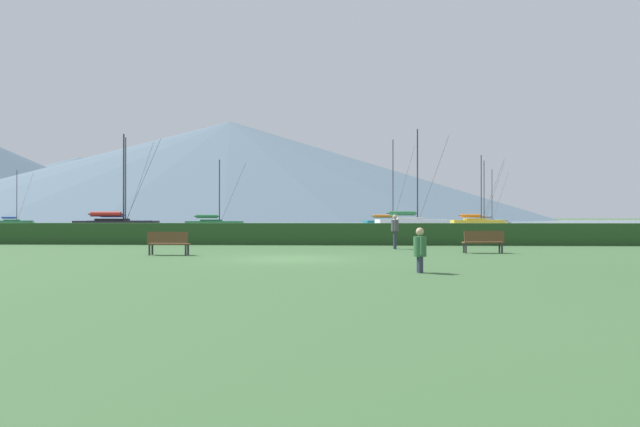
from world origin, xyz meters
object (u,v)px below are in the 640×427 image
Objects in this scene: sailboat_slip_6 at (390,223)px; person_standing_walker at (395,229)px; sailboat_slip_0 at (478,223)px; sailboat_slip_8 at (481,222)px; park_bench_near_path at (168,242)px; sailboat_slip_7 at (121,224)px; park_bench_under_tree at (483,241)px; person_seated_viewer at (420,248)px; sailboat_slip_5 at (118,226)px; sailboat_slip_9 at (215,225)px; sailboat_slip_3 at (413,224)px; sailboat_slip_4 at (490,222)px; sailboat_slip_1 at (14,223)px.

sailboat_slip_6 reaches higher than person_standing_walker.
sailboat_slip_0 is 11.43m from sailboat_slip_8.
park_bench_near_path is (-25.12, -59.11, -0.14)m from sailboat_slip_0.
sailboat_slip_7 is 49.53m from person_standing_walker.
sailboat_slip_8 reaches higher than park_bench_under_tree.
person_seated_viewer is at bearing -93.20° from person_standing_walker.
sailboat_slip_8 is (42.64, 39.41, -0.05)m from sailboat_slip_5.
sailboat_slip_9 is (-33.71, -14.38, -0.05)m from sailboat_slip_0.
sailboat_slip_9 is (-21.22, -11.06, -0.04)m from sailboat_slip_6.
sailboat_slip_6 is 7.23× the size of park_bench_near_path.
sailboat_slip_3 reaches higher than sailboat_slip_5.
sailboat_slip_6 reaches higher than park_bench_near_path.
sailboat_slip_0 reaches higher than person_standing_walker.
sailboat_slip_3 is at bearing -10.22° from sailboat_slip_9.
sailboat_slip_5 is at bearing -151.39° from sailboat_slip_6.
sailboat_slip_0 is 1.01× the size of sailboat_slip_4.
sailboat_slip_8 is (77.80, -2.60, 0.08)m from sailboat_slip_1.
sailboat_slip_1 is 5.77× the size of person_standing_walker.
sailboat_slip_0 is 1.08× the size of sailboat_slip_5.
sailboat_slip_4 is 0.96× the size of sailboat_slip_8.
sailboat_slip_5 is 5.39× the size of park_bench_under_tree.
sailboat_slip_0 is 23.94m from sailboat_slip_4.
sailboat_slip_0 is at bearing 70.43° from person_seated_viewer.
sailboat_slip_4 is 69.38m from sailboat_slip_5.
sailboat_slip_8 reaches higher than sailboat_slip_0.
sailboat_slip_4 is at bearing 43.27° from sailboat_slip_5.
sailboat_slip_4 is at bearing 69.51° from person_seated_viewer.
sailboat_slip_1 reaches higher than sailboat_slip_5.
sailboat_slip_5 is (-29.03, -12.66, -0.07)m from sailboat_slip_3.
sailboat_slip_0 is at bearing 45.22° from sailboat_slip_3.
person_standing_walker is at bearing -107.54° from sailboat_slip_6.
sailboat_slip_5 reaches higher than person_seated_viewer.
sailboat_slip_0 is 6.14× the size of park_bench_near_path.
park_bench_under_tree is 4.64m from person_standing_walker.
person_standing_walker is at bearing -103.70° from sailboat_slip_8.
sailboat_slip_1 reaches higher than sailboat_slip_9.
sailboat_slip_3 is 42.47m from sailboat_slip_4.
sailboat_slip_4 is 0.91× the size of sailboat_slip_7.
person_standing_walker reaches higher than park_bench_under_tree.
sailboat_slip_9 is at bearing -160.95° from sailboat_slip_0.
park_bench_near_path is (14.62, -30.76, -0.17)m from sailboat_slip_5.
sailboat_slip_6 is at bearing 78.42° from park_bench_near_path.
sailboat_slip_6 reaches higher than sailboat_slip_8.
sailboat_slip_0 is 76.13m from sailboat_slip_1.
sailboat_slip_7 is 49.09m from park_bench_near_path.
sailboat_slip_7 is at bearing -149.99° from sailboat_slip_8.
sailboat_slip_0 is at bearing 71.69° from person_standing_walker.
sailboat_slip_0 is at bearing 68.16° from park_bench_near_path.
sailboat_slip_9 reaches higher than park_bench_near_path.
sailboat_slip_7 is at bearing 122.71° from park_bench_under_tree.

